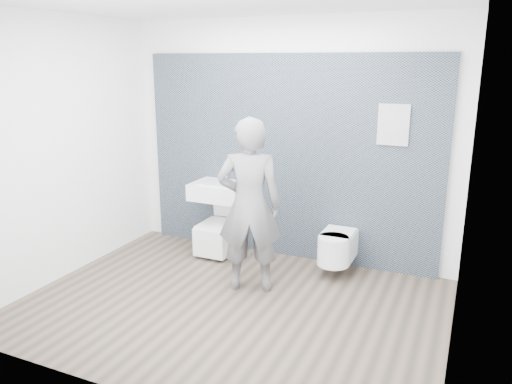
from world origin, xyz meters
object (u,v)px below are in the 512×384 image
at_px(washbasin, 220,191).
at_px(toilet_rounded, 336,247).
at_px(visitor, 249,206).
at_px(toilet_square, 219,235).

bearing_deg(washbasin, toilet_rounded, -2.16).
bearing_deg(washbasin, visitor, -45.58).
xyz_separation_m(washbasin, toilet_square, (0.00, -0.04, -0.55)).
relative_size(toilet_square, visitor, 0.44).
xyz_separation_m(washbasin, visitor, (0.75, -0.77, 0.11)).
bearing_deg(toilet_square, toilet_rounded, -0.65).
bearing_deg(visitor, toilet_square, -64.88).
bearing_deg(toilet_rounded, washbasin, 177.84).
xyz_separation_m(toilet_rounded, visitor, (-0.73, -0.71, 0.58)).
height_order(toilet_rounded, visitor, visitor).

